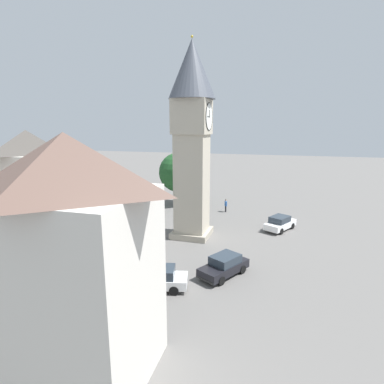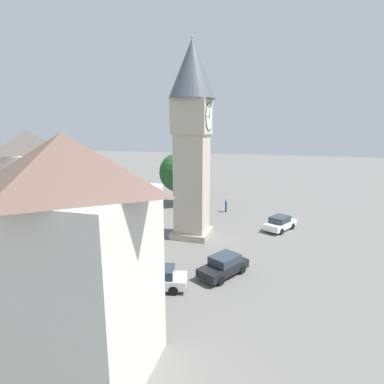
{
  "view_description": "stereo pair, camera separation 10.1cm",
  "coord_description": "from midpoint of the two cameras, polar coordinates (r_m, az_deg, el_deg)",
  "views": [
    {
      "loc": [
        27.96,
        8.53,
        10.72
      ],
      "look_at": [
        0.0,
        0.0,
        4.54
      ],
      "focal_mm": 28.29,
      "sensor_mm": 36.0,
      "label": 1
    },
    {
      "loc": [
        27.93,
        8.63,
        10.72
      ],
      "look_at": [
        0.0,
        0.0,
        4.54
      ],
      "focal_mm": 28.29,
      "sensor_mm": 36.0,
      "label": 2
    }
  ],
  "objects": [
    {
      "name": "building_terrace_right",
      "position": [
        13.78,
        -21.43,
        -11.74
      ],
      "size": [
        5.52,
        6.62,
        10.58
      ],
      "color": "beige",
      "rests_on": "ground"
    },
    {
      "name": "car_black_far",
      "position": [
        22.38,
        -21.57,
        -15.38
      ],
      "size": [
        2.28,
        4.33,
        1.53
      ],
      "color": "white",
      "rests_on": "ground"
    },
    {
      "name": "ground_plane",
      "position": [
        31.13,
        0.09,
        -8.2
      ],
      "size": [
        200.0,
        200.0,
        0.0
      ],
      "primitive_type": "plane",
      "color": "#605E5B"
    },
    {
      "name": "car_red_corner",
      "position": [
        32.18,
        -15.19,
        -6.51
      ],
      "size": [
        2.29,
        4.33,
        1.53
      ],
      "color": "red",
      "rests_on": "ground"
    },
    {
      "name": "building_shop_left",
      "position": [
        39.28,
        -28.05,
        2.7
      ],
      "size": [
        7.98,
        6.41,
        10.54
      ],
      "color": "silver",
      "rests_on": "ground"
    },
    {
      "name": "car_blue_kerb",
      "position": [
        23.13,
        6.12,
        -13.63
      ],
      "size": [
        4.43,
        3.45,
        1.53
      ],
      "color": "black",
      "rests_on": "ground"
    },
    {
      "name": "car_white_side",
      "position": [
        21.43,
        -6.48,
        -15.82
      ],
      "size": [
        2.66,
        4.42,
        1.53
      ],
      "color": "white",
      "rests_on": "ground"
    },
    {
      "name": "pedestrian",
      "position": [
        39.57,
        6.51,
        -2.34
      ],
      "size": [
        0.49,
        0.37,
        1.69
      ],
      "color": "black",
      "rests_on": "ground"
    },
    {
      "name": "clock_tower",
      "position": [
        29.23,
        0.1,
        12.44
      ],
      "size": [
        4.41,
        4.41,
        18.85
      ],
      "color": "#A59C89",
      "rests_on": "ground"
    },
    {
      "name": "tree",
      "position": [
        42.49,
        -2.42,
        3.71
      ],
      "size": [
        5.54,
        5.54,
        7.43
      ],
      "color": "brown",
      "rests_on": "ground"
    },
    {
      "name": "car_silver_kerb",
      "position": [
        33.88,
        16.38,
        -5.65
      ],
      "size": [
        4.44,
        3.4,
        1.53
      ],
      "color": "white",
      "rests_on": "ground"
    }
  ]
}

